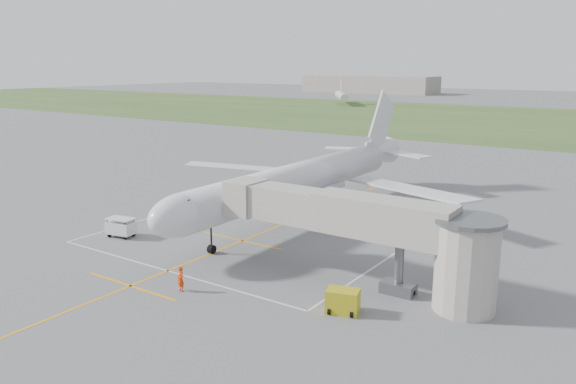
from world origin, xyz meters
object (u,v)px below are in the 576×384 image
Objects in this scene: gpu_unit at (343,301)px; ramp_worker_nose at (181,279)px; airliner at (302,179)px; baggage_cart at (121,227)px; ramp_worker_wing at (246,201)px; jet_bridge at (373,229)px.

gpu_unit is 12.67m from ramp_worker_nose.
baggage_cart is (-10.98, -16.58, -3.40)m from airliner.
ramp_worker_wing is (-11.70, 22.64, -0.09)m from ramp_worker_nose.
airliner is 25.57m from gpu_unit.
gpu_unit is 0.85× the size of baggage_cart.
jet_bridge reaches higher than baggage_cart.
gpu_unit is at bearing -159.67° from ramp_worker_wing.
jet_bridge is at bearing -5.42° from baggage_cart.
airliner is 26.30× the size of ramp_worker_wing.
jet_bridge reaches higher than ramp_worker_nose.
ramp_worker_nose is at bearing -179.76° from gpu_unit.
airliner is 15.43× the size of baggage_cart.
ramp_worker_wing is at bearing 124.86° from gpu_unit.
airliner is 23.79m from ramp_worker_nose.
baggage_cart is (-27.11, 2.95, 0.15)m from gpu_unit.
jet_bridge is 27.07m from baggage_cart.
ramp_worker_nose is at bearing 176.18° from ramp_worker_wing.
gpu_unit is (16.13, -19.53, -3.56)m from airliner.
airliner is at bearing 112.93° from gpu_unit.
airliner is 8.48m from ramp_worker_wing.
ramp_worker_nose is (-11.72, -8.95, -3.77)m from jet_bridge.
jet_bridge is at bearing 52.28° from ramp_worker_nose.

